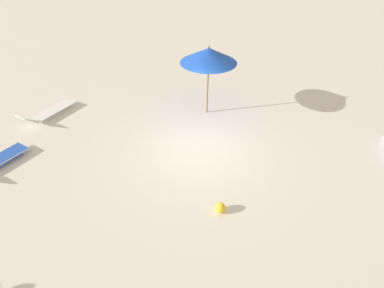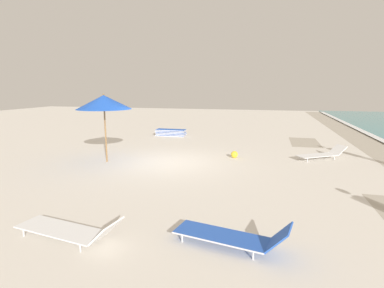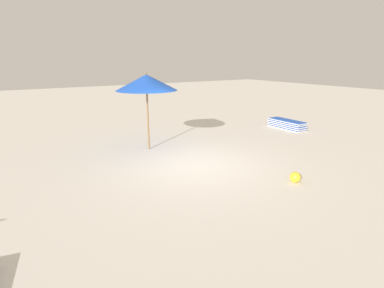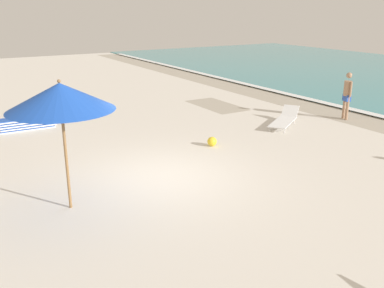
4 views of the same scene
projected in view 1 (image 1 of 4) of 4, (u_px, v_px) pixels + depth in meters
name	position (u px, v px, depth m)	size (l,w,h in m)	color
ground_plane	(199.00, 149.00, 10.45)	(60.00, 60.00, 0.16)	silver
beach_umbrella	(209.00, 56.00, 10.90)	(2.12, 2.12, 2.72)	olive
sun_lounger_beside_umbrella	(48.00, 112.00, 11.88)	(0.95, 2.36, 0.57)	white
beach_ball	(220.00, 208.00, 8.00)	(0.29, 0.29, 0.29)	yellow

